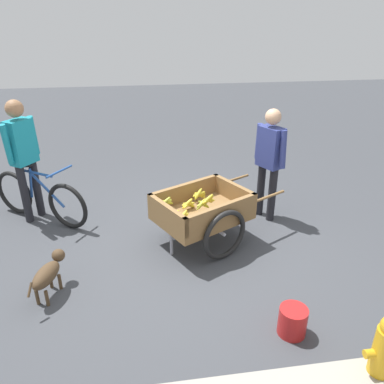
{
  "coord_description": "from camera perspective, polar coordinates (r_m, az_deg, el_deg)",
  "views": [
    {
      "loc": [
        0.5,
        4.03,
        2.7
      ],
      "look_at": [
        -0.09,
        -0.04,
        0.75
      ],
      "focal_mm": 35.49,
      "sensor_mm": 36.0,
      "label": 1
    }
  ],
  "objects": [
    {
      "name": "ground_plane",
      "position": [
        4.88,
        -1.01,
        -8.23
      ],
      "size": [
        24.0,
        24.0,
        0.0
      ],
      "primitive_type": "plane",
      "color": "#3D3F44"
    },
    {
      "name": "bicycle",
      "position": [
        5.72,
        -21.89,
        -0.81
      ],
      "size": [
        1.41,
        0.97,
        0.85
      ],
      "color": "black",
      "rests_on": "ground"
    },
    {
      "name": "fruit_cart",
      "position": [
        4.76,
        1.52,
        -3.06
      ],
      "size": [
        1.81,
        1.44,
        0.7
      ],
      "color": "olive",
      "rests_on": "ground"
    },
    {
      "name": "fire_hydrant",
      "position": [
        3.5,
        26.87,
        -20.65
      ],
      "size": [
        0.25,
        0.25,
        0.67
      ],
      "color": "gold",
      "rests_on": "ground"
    },
    {
      "name": "cyclist_person",
      "position": [
        5.59,
        -24.09,
        5.76
      ],
      "size": [
        0.36,
        0.5,
        1.71
      ],
      "color": "black",
      "rests_on": "ground"
    },
    {
      "name": "vendor_person",
      "position": [
        5.28,
        11.59,
        5.4
      ],
      "size": [
        0.34,
        0.51,
        1.58
      ],
      "color": "black",
      "rests_on": "ground"
    },
    {
      "name": "dog",
      "position": [
        4.27,
        -20.81,
        -11.28
      ],
      "size": [
        0.32,
        0.64,
        0.4
      ],
      "color": "#4C3823",
      "rests_on": "ground"
    },
    {
      "name": "plastic_bucket",
      "position": [
        3.79,
        14.87,
        -18.24
      ],
      "size": [
        0.26,
        0.26,
        0.28
      ],
      "primitive_type": "cylinder",
      "color": "#B21E1E",
      "rests_on": "ground"
    }
  ]
}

